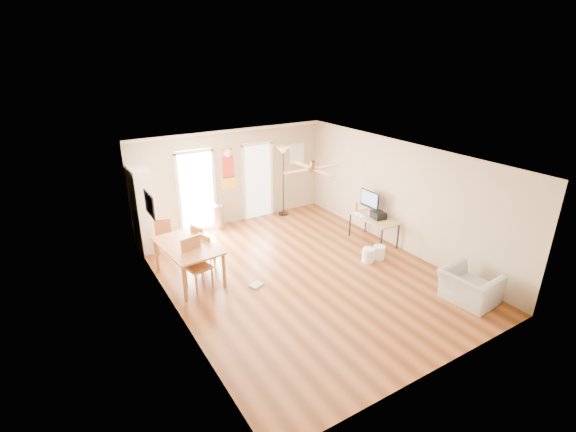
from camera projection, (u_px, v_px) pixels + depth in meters
floor at (302, 274)px, 9.06m from camera, size 7.00×7.00×0.00m
ceiling at (304, 157)px, 8.09m from camera, size 5.50×7.00×0.00m
wall_back at (233, 177)px, 11.34m from camera, size 5.50×0.04×2.60m
wall_front at (441, 300)px, 5.81m from camera, size 5.50×0.04×2.60m
wall_left at (171, 250)px, 7.24m from camera, size 0.04×7.00×2.60m
wall_right at (399, 196)px, 9.90m from camera, size 0.04×7.00×2.60m
crown_molding at (304, 159)px, 8.10m from camera, size 5.50×7.00×0.08m
kitchen_doorway at (197, 192)px, 10.91m from camera, size 0.90×0.10×2.10m
bathroom_doorway at (257, 182)px, 11.79m from camera, size 0.80×0.10×2.10m
wall_decal at (228, 169)px, 11.17m from camera, size 0.46×0.03×1.10m
ac_grille at (297, 154)px, 12.16m from camera, size 0.50×0.04×0.60m
framed_poster at (149, 204)px, 8.21m from camera, size 0.04×0.66×0.48m
ceiling_fan at (313, 169)px, 7.91m from camera, size 1.24×1.24×0.20m
bookshelf at (143, 209)px, 9.89m from camera, size 0.55×0.97×2.03m
dining_table at (189, 262)px, 8.71m from camera, size 1.11×1.69×0.81m
dining_chair_right_a at (204, 243)px, 9.41m from camera, size 0.49×0.49×0.93m
dining_chair_right_b at (212, 252)px, 9.04m from camera, size 0.46×0.46×0.90m
dining_chair_near at (198, 264)px, 8.34m from camera, size 0.53×0.53×1.07m
dining_chair_far at (164, 234)px, 9.87m from camera, size 0.46×0.46×0.91m
trash_can at (218, 217)px, 11.21m from camera, size 0.38×0.38×0.67m
torchiere_lamp at (283, 182)px, 11.93m from camera, size 0.46×0.46×2.01m
computer_desk at (373, 230)px, 10.42m from camera, size 0.62×1.24×0.66m
imac at (369, 202)px, 10.46m from camera, size 0.19×0.65×0.60m
keyboard at (359, 215)px, 10.47m from camera, size 0.17×0.41×0.01m
printer at (378, 215)px, 10.23m from camera, size 0.34×0.38×0.17m
orange_bottle at (356, 207)px, 10.67m from camera, size 0.07×0.07×0.21m
wastebasket_a at (368, 255)px, 9.53m from camera, size 0.31×0.31×0.32m
wastebasket_b at (379, 252)px, 9.67m from camera, size 0.32×0.32×0.31m
floor_cloth at (256, 285)px, 8.59m from camera, size 0.32×0.28×0.04m
armchair at (469, 287)px, 7.97m from camera, size 0.94×1.05×0.63m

